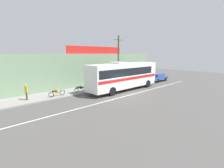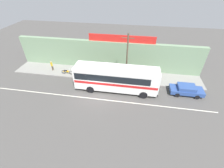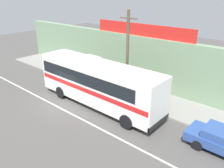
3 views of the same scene
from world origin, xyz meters
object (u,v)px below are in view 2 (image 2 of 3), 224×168
(intercity_bus, at_px, (115,77))
(utility_pole, at_px, (127,59))
(parked_car, at_px, (186,90))
(motorcycle_red, at_px, (67,72))
(motorcycle_orange, at_px, (86,73))
(pedestrian_by_curb, at_px, (52,65))

(intercity_bus, bearing_deg, utility_pole, 60.70)
(parked_car, xyz_separation_m, motorcycle_red, (-17.83, 1.97, -0.17))
(utility_pole, distance_m, motorcycle_orange, 7.13)
(motorcycle_orange, xyz_separation_m, motorcycle_red, (-3.20, -0.11, 0.00))
(intercity_bus, xyz_separation_m, utility_pole, (1.24, 2.21, 1.82))
(intercity_bus, xyz_separation_m, parked_car, (9.58, 0.62, -1.33))
(motorcycle_orange, xyz_separation_m, pedestrian_by_curb, (-6.08, 0.63, 0.55))
(utility_pole, bearing_deg, motorcycle_orange, 175.57)
(intercity_bus, relative_size, utility_pole, 1.55)
(utility_pole, relative_size, motorcycle_orange, 3.89)
(intercity_bus, distance_m, pedestrian_by_curb, 11.65)
(parked_car, height_order, motorcycle_orange, parked_car)
(motorcycle_orange, bearing_deg, intercity_bus, -28.13)
(parked_car, distance_m, motorcycle_red, 17.94)
(parked_car, bearing_deg, pedestrian_by_curb, 172.54)
(motorcycle_orange, height_order, motorcycle_red, same)
(intercity_bus, distance_m, motorcycle_red, 8.78)
(parked_car, bearing_deg, intercity_bus, -176.29)
(utility_pole, height_order, pedestrian_by_curb, utility_pole)
(parked_car, bearing_deg, motorcycle_red, 173.71)
(utility_pole, bearing_deg, motorcycle_red, 177.74)
(intercity_bus, height_order, motorcycle_red, intercity_bus)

